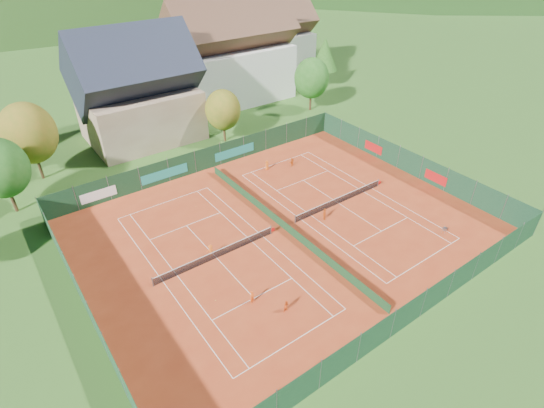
% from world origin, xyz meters
% --- Properties ---
extents(ground, '(600.00, 600.00, 0.00)m').
position_xyz_m(ground, '(0.00, 0.00, -0.02)').
color(ground, '#2A571B').
rests_on(ground, ground).
extents(clay_pad, '(40.00, 32.00, 0.01)m').
position_xyz_m(clay_pad, '(0.00, 0.00, 0.01)').
color(clay_pad, '#A73618').
rests_on(clay_pad, ground).
extents(court_markings_left, '(11.03, 23.83, 0.00)m').
position_xyz_m(court_markings_left, '(-8.00, 0.00, 0.01)').
color(court_markings_left, white).
rests_on(court_markings_left, ground).
extents(court_markings_right, '(11.03, 23.83, 0.00)m').
position_xyz_m(court_markings_right, '(8.00, 0.00, 0.01)').
color(court_markings_right, white).
rests_on(court_markings_right, ground).
extents(tennis_net_left, '(13.30, 0.10, 1.02)m').
position_xyz_m(tennis_net_left, '(-7.85, 0.00, 0.51)').
color(tennis_net_left, '#59595B').
rests_on(tennis_net_left, ground).
extents(tennis_net_right, '(13.30, 0.10, 1.02)m').
position_xyz_m(tennis_net_right, '(8.15, 0.00, 0.51)').
color(tennis_net_right, '#59595B').
rests_on(tennis_net_right, ground).
extents(court_divider, '(0.03, 28.80, 1.00)m').
position_xyz_m(court_divider, '(0.00, 0.00, 0.50)').
color(court_divider, '#14371B').
rests_on(court_divider, ground).
extents(fence_north, '(40.00, 0.10, 3.00)m').
position_xyz_m(fence_north, '(-0.46, 15.99, 1.47)').
color(fence_north, '#12331B').
rests_on(fence_north, ground).
extents(fence_south, '(40.00, 0.04, 3.00)m').
position_xyz_m(fence_south, '(0.00, -16.00, 1.50)').
color(fence_south, '#143820').
rests_on(fence_south, ground).
extents(fence_west, '(0.04, 32.00, 3.00)m').
position_xyz_m(fence_west, '(-20.00, 0.00, 1.50)').
color(fence_west, '#163D22').
rests_on(fence_west, ground).
extents(fence_east, '(0.09, 32.00, 3.00)m').
position_xyz_m(fence_east, '(20.00, 0.05, 1.48)').
color(fence_east, '#133520').
rests_on(fence_east, ground).
extents(chalet, '(16.20, 12.00, 16.00)m').
position_xyz_m(chalet, '(-3.00, 30.00, 6.62)').
color(chalet, tan).
rests_on(chalet, ground).
extents(hotel_block_a, '(21.60, 11.00, 17.25)m').
position_xyz_m(hotel_block_a, '(16.00, 36.00, 7.38)').
color(hotel_block_a, silver).
rests_on(hotel_block_a, ground).
extents(hotel_block_b, '(17.28, 10.00, 15.50)m').
position_xyz_m(hotel_block_b, '(30.00, 44.00, 6.62)').
color(hotel_block_b, silver).
rests_on(hotel_block_b, ground).
extents(tree_west_front, '(5.72, 5.72, 8.69)m').
position_xyz_m(tree_west_front, '(-22.00, 20.00, 5.39)').
color(tree_west_front, '#4D311B').
rests_on(tree_west_front, ground).
extents(tree_west_mid, '(6.44, 6.44, 9.78)m').
position_xyz_m(tree_west_mid, '(-18.00, 26.00, 6.07)').
color(tree_west_mid, '#412C17').
rests_on(tree_west_mid, ground).
extents(tree_center, '(5.01, 5.01, 7.60)m').
position_xyz_m(tree_center, '(6.00, 22.00, 4.72)').
color(tree_center, '#4D351B').
rests_on(tree_center, ground).
extents(tree_east_front, '(5.72, 5.72, 8.69)m').
position_xyz_m(tree_east_front, '(24.00, 24.00, 5.39)').
color(tree_east_front, '#4D301B').
rests_on(tree_east_front, ground).
extents(tree_east_mid, '(5.04, 5.04, 9.00)m').
position_xyz_m(tree_east_mid, '(34.00, 32.00, 6.06)').
color(tree_east_mid, '#443118').
rests_on(tree_east_mid, ground).
extents(tree_east_back, '(7.15, 7.15, 10.86)m').
position_xyz_m(tree_east_back, '(26.00, 40.00, 6.74)').
color(tree_east_back, '#412517').
rests_on(tree_east_back, ground).
extents(mountain_backdrop, '(820.00, 530.00, 242.00)m').
position_xyz_m(mountain_backdrop, '(28.54, 233.48, -39.64)').
color(mountain_backdrop, black).
rests_on(mountain_backdrop, ground).
extents(ball_hopper, '(0.34, 0.34, 0.80)m').
position_xyz_m(ball_hopper, '(12.93, -10.41, 0.56)').
color(ball_hopper, slate).
rests_on(ball_hopper, ground).
extents(loose_ball_0, '(0.07, 0.07, 0.07)m').
position_xyz_m(loose_ball_0, '(-10.81, -4.69, 0.03)').
color(loose_ball_0, '#CCD833').
rests_on(loose_ball_0, ground).
extents(loose_ball_1, '(0.07, 0.07, 0.07)m').
position_xyz_m(loose_ball_1, '(2.63, -10.54, 0.03)').
color(loose_ball_1, '#CCD833').
rests_on(loose_ball_1, ground).
extents(loose_ball_2, '(0.07, 0.07, 0.07)m').
position_xyz_m(loose_ball_2, '(0.10, 4.66, 0.03)').
color(loose_ball_2, '#CCD833').
rests_on(loose_ball_2, ground).
extents(loose_ball_3, '(0.07, 0.07, 0.07)m').
position_xyz_m(loose_ball_3, '(-5.48, 9.07, 0.03)').
color(loose_ball_3, '#CCD833').
rests_on(loose_ball_3, ground).
extents(loose_ball_4, '(0.07, 0.07, 0.07)m').
position_xyz_m(loose_ball_4, '(12.13, -3.46, 0.03)').
color(loose_ball_4, '#CCD833').
rests_on(loose_ball_4, ground).
extents(player_left_near, '(0.58, 0.49, 1.34)m').
position_xyz_m(player_left_near, '(-8.41, -6.76, 0.67)').
color(player_left_near, '#FF5D16').
rests_on(player_left_near, ground).
extents(player_left_mid, '(0.59, 0.47, 1.18)m').
position_xyz_m(player_left_mid, '(-6.63, -9.19, 0.59)').
color(player_left_mid, '#D94713').
rests_on(player_left_mid, ground).
extents(player_left_far, '(0.95, 0.77, 1.28)m').
position_xyz_m(player_left_far, '(-8.24, 0.65, 0.64)').
color(player_left_far, orange).
rests_on(player_left_far, ground).
extents(player_right_near, '(0.71, 0.86, 1.37)m').
position_xyz_m(player_right_near, '(4.56, -1.30, 0.69)').
color(player_right_near, '#E55914').
rests_on(player_right_near, ground).
extents(player_right_far_a, '(0.68, 0.51, 1.28)m').
position_xyz_m(player_right_far_a, '(5.95, 11.29, 0.64)').
color(player_right_far_a, orange).
rests_on(player_right_far_a, ground).
extents(player_right_far_b, '(1.14, 0.58, 1.17)m').
position_xyz_m(player_right_far_b, '(9.15, 10.15, 0.59)').
color(player_right_far_b, '#DE5A13').
rests_on(player_right_far_b, ground).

